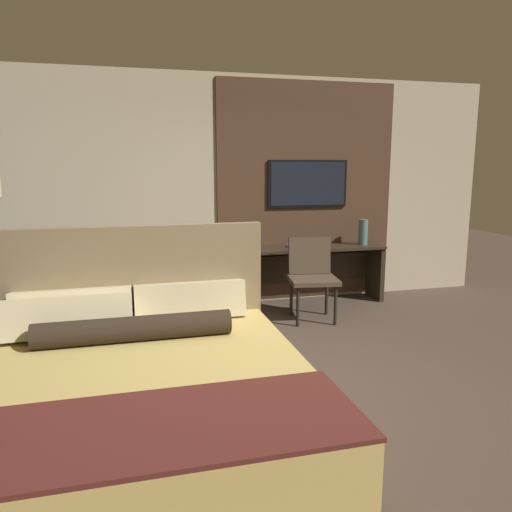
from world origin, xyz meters
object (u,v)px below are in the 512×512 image
object	(u,v)px
tv	(308,184)
desk_chair	(311,271)
bed	(137,398)
vase_tall	(363,232)
desk	(311,264)
book	(296,246)

from	to	relation	value
tv	desk_chair	bearing A→B (deg)	-106.62
bed	vase_tall	world-z (taller)	bed
vase_tall	desk	bearing A→B (deg)	176.71
vase_tall	book	bearing A→B (deg)	177.56
desk	vase_tall	bearing A→B (deg)	-3.29
desk	desk_chair	world-z (taller)	desk_chair
tv	vase_tall	xyz separation A→B (m)	(0.68, -0.22, -0.61)
bed	desk_chair	distance (m)	3.02
desk_chair	vase_tall	world-z (taller)	vase_tall
bed	vase_tall	xyz separation A→B (m)	(2.91, 2.84, 0.54)
tv	desk_chair	distance (m)	1.26
desk	desk_chair	xyz separation A→B (m)	(-0.24, -0.62, 0.06)
bed	desk	bearing A→B (deg)	52.22
tv	book	size ratio (longest dim) A/B	4.00
vase_tall	book	world-z (taller)	vase_tall
tv	book	distance (m)	0.81
bed	desk	distance (m)	3.65
book	tv	bearing A→B (deg)	40.79
bed	desk_chair	xyz separation A→B (m)	(1.99, 2.26, 0.21)
desk_chair	book	world-z (taller)	desk_chair
tv	book	world-z (taller)	tv
desk	desk_chair	distance (m)	0.67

